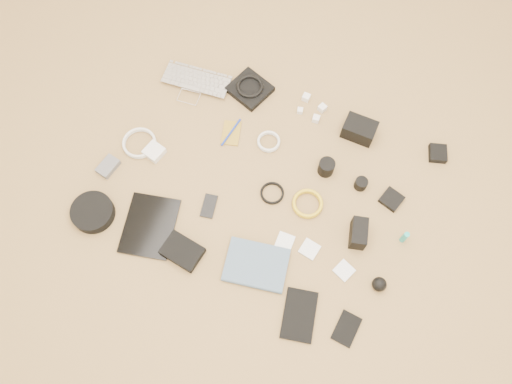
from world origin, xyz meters
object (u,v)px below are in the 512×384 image
at_px(dslr_camera, 359,130).
at_px(paperback, 251,287).
at_px(phone, 209,206).
at_px(headphone_case, 93,212).
at_px(laptop, 193,88).
at_px(tablet, 150,226).

bearing_deg(dslr_camera, paperback, -100.41).
bearing_deg(phone, dslr_camera, 40.08).
bearing_deg(phone, headphone_case, -163.63).
distance_m(phone, headphone_case, 0.50).
xyz_separation_m(laptop, tablet, (0.13, -0.70, -0.01)).
height_order(headphone_case, paperback, headphone_case).
distance_m(laptop, phone, 0.61).
bearing_deg(tablet, laptop, 87.55).
height_order(laptop, phone, laptop).
relative_size(dslr_camera, phone, 1.34).
height_order(dslr_camera, headphone_case, dslr_camera).
bearing_deg(laptop, paperback, -56.04).
height_order(dslr_camera, paperback, dslr_camera).
xyz_separation_m(dslr_camera, phone, (-0.48, -0.60, -0.04)).
bearing_deg(headphone_case, phone, 27.42).
xyz_separation_m(dslr_camera, paperback, (-0.17, -0.85, -0.03)).
distance_m(laptop, tablet, 0.71).
distance_m(dslr_camera, paperback, 0.87).
relative_size(phone, paperback, 0.43).
bearing_deg(tablet, dslr_camera, 36.01).
xyz_separation_m(tablet, paperback, (0.50, -0.07, 0.01)).
distance_m(tablet, paperback, 0.51).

